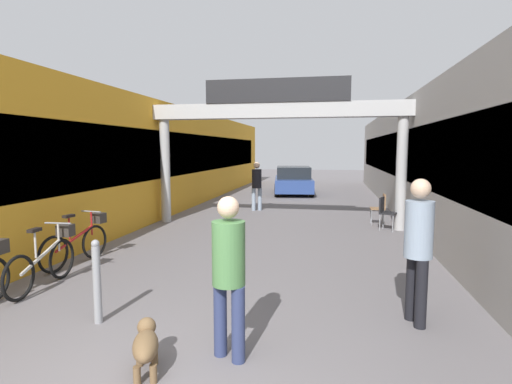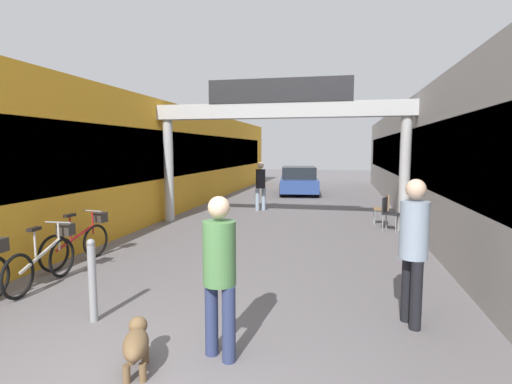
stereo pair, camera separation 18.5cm
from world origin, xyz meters
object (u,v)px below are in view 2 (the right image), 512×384
object	(u,v)px
pedestrian_carrying_crate	(261,183)
bicycle_red_third	(80,240)
pedestrian_with_dog	(219,267)
pedestrian_companion	(414,242)
cafe_chair_black_nearer	(388,211)
bicycle_silver_second	(46,258)
dog_on_leash	(136,342)
parked_car_blue	(299,181)
bollard_post_metal	(92,280)
cafe_chair_wood_farther	(384,207)

from	to	relation	value
pedestrian_carrying_crate	bicycle_red_third	world-z (taller)	pedestrian_carrying_crate
pedestrian_with_dog	pedestrian_companion	world-z (taller)	pedestrian_companion
cafe_chair_black_nearer	bicycle_silver_second	bearing A→B (deg)	-136.32
dog_on_leash	parked_car_blue	bearing A→B (deg)	90.22
pedestrian_carrying_crate	bollard_post_metal	xyz separation A→B (m)	(-0.26, -9.45, -0.45)
dog_on_leash	bicycle_silver_second	distance (m)	3.33
pedestrian_with_dog	bicycle_red_third	distance (m)	4.67
parked_car_blue	pedestrian_with_dog	bearing A→B (deg)	-87.07
pedestrian_with_dog	cafe_chair_wood_farther	xyz separation A→B (m)	(2.43, 7.99, -0.44)
dog_on_leash	bicycle_red_third	size ratio (longest dim) A/B	0.39
bicycle_silver_second	cafe_chair_wood_farther	world-z (taller)	bicycle_silver_second
pedestrian_companion	pedestrian_carrying_crate	xyz separation A→B (m)	(-3.65, 8.74, -0.06)
bollard_post_metal	cafe_chair_wood_farther	world-z (taller)	bollard_post_metal
cafe_chair_wood_farther	pedestrian_with_dog	bearing A→B (deg)	-106.88
pedestrian_with_dog	pedestrian_carrying_crate	bearing A→B (deg)	98.94
bicycle_red_third	pedestrian_carrying_crate	bearing A→B (deg)	73.66
pedestrian_carrying_crate	dog_on_leash	world-z (taller)	pedestrian_carrying_crate
bicycle_red_third	bicycle_silver_second	bearing A→B (deg)	-77.98
bicycle_silver_second	parked_car_blue	xyz separation A→B (m)	(2.60, 14.04, 0.21)
pedestrian_companion	cafe_chair_black_nearer	world-z (taller)	pedestrian_companion
dog_on_leash	cafe_chair_wood_farther	world-z (taller)	cafe_chair_wood_farther
bicycle_red_third	cafe_chair_wood_farther	bearing A→B (deg)	40.25
cafe_chair_black_nearer	pedestrian_companion	bearing A→B (deg)	-93.68
cafe_chair_black_nearer	parked_car_blue	size ratio (longest dim) A/B	0.21
pedestrian_carrying_crate	bicycle_silver_second	bearing A→B (deg)	-102.33
pedestrian_with_dog	cafe_chair_black_nearer	world-z (taller)	pedestrian_with_dog
bicycle_silver_second	bollard_post_metal	size ratio (longest dim) A/B	1.59
bollard_post_metal	cafe_chair_wood_farther	distance (m)	8.60
bicycle_red_third	pedestrian_with_dog	bearing A→B (deg)	-37.74
bicycle_silver_second	cafe_chair_wood_farther	size ratio (longest dim) A/B	1.90
bollard_post_metal	cafe_chair_black_nearer	size ratio (longest dim) A/B	1.20
pedestrian_companion	bollard_post_metal	xyz separation A→B (m)	(-3.91, -0.72, -0.51)
pedestrian_with_dog	dog_on_leash	world-z (taller)	pedestrian_with_dog
bicycle_red_third	bollard_post_metal	xyz separation A→B (m)	(1.83, -2.31, 0.10)
bollard_post_metal	parked_car_blue	xyz separation A→B (m)	(1.03, 15.11, 0.10)
bicycle_red_third	bollard_post_metal	distance (m)	2.95
bicycle_silver_second	parked_car_blue	bearing A→B (deg)	79.50
bicycle_silver_second	bollard_post_metal	world-z (taller)	bollard_post_metal
dog_on_leash	bicycle_red_third	xyz separation A→B (m)	(-2.93, 3.23, 0.15)
cafe_chair_wood_farther	bicycle_red_third	bearing A→B (deg)	-139.75
pedestrian_with_dog	cafe_chair_wood_farther	world-z (taller)	pedestrian_with_dog
cafe_chair_black_nearer	cafe_chair_wood_farther	world-z (taller)	same
dog_on_leash	parked_car_blue	size ratio (longest dim) A/B	0.16
cafe_chair_black_nearer	pedestrian_carrying_crate	bearing A→B (deg)	145.40
dog_on_leash	parked_car_blue	xyz separation A→B (m)	(-0.06, 16.03, 0.36)
dog_on_leash	cafe_chair_wood_farther	size ratio (longest dim) A/B	0.74
pedestrian_companion	bicycle_red_third	bearing A→B (deg)	164.47
pedestrian_with_dog	bicycle_silver_second	world-z (taller)	pedestrian_with_dog
pedestrian_carrying_crate	bicycle_red_third	distance (m)	7.46
bicycle_silver_second	bicycle_red_third	size ratio (longest dim) A/B	1.01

